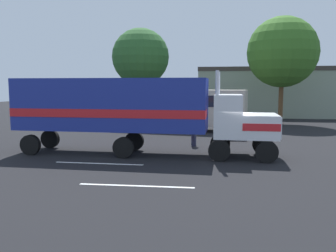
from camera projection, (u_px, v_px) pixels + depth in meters
ground_plane at (227, 157)px, 18.75m from camera, size 120.00×120.00×0.00m
lane_stripe_near at (99, 163)px, 17.25m from camera, size 4.36×0.93×0.01m
lane_stripe_mid at (136, 186)px, 13.41m from camera, size 4.34×1.05×0.01m
semi_truck at (131, 108)px, 19.37m from camera, size 14.38×4.94×4.50m
person_bystander at (194, 132)px, 22.14m from camera, size 0.36×0.47×1.63m
parked_bus at (180, 106)px, 30.01m from camera, size 11.05×2.78×3.40m
parked_car at (96, 115)px, 35.70m from camera, size 4.54×2.17×1.57m
tree_left at (141, 57)px, 39.95m from camera, size 6.39×6.39×10.14m
tree_center at (282, 52)px, 34.17m from camera, size 6.78×6.78×10.34m
building_backdrop at (296, 90)px, 42.85m from camera, size 23.95×9.76×5.92m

